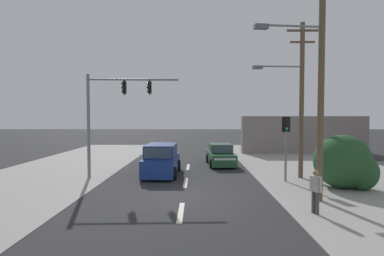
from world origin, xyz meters
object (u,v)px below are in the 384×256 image
at_px(utility_pole_midground_right, 299,95).
at_px(pedestrian_at_kerb, 316,189).
at_px(traffic_signal_mast, 111,107).
at_px(pedestal_signal_right_kerb, 286,138).
at_px(suv_crossing_left, 162,160).
at_px(utility_pole_foreground_right, 318,72).
at_px(sedan_oncoming_mid, 221,155).

distance_m(utility_pole_midground_right, pedestrian_at_kerb, 7.66).
bearing_deg(utility_pole_midground_right, traffic_signal_mast, -179.68).
distance_m(pedestal_signal_right_kerb, suv_crossing_left, 7.41).
height_order(utility_pole_midground_right, traffic_signal_mast, utility_pole_midground_right).
bearing_deg(utility_pole_foreground_right, pedestrian_at_kerb, -112.90).
relative_size(utility_pole_foreground_right, pedestrian_at_kerb, 6.20).
height_order(utility_pole_foreground_right, sedan_oncoming_mid, utility_pole_foreground_right).
xyz_separation_m(utility_pole_foreground_right, pedestrian_at_kerb, (-0.72, -1.71, -4.50)).
xyz_separation_m(pedestal_signal_right_kerb, pedestrian_at_kerb, (-0.54, -5.44, -1.49)).
bearing_deg(suv_crossing_left, pedestal_signal_right_kerb, -14.89).
bearing_deg(utility_pole_foreground_right, suv_crossing_left, 142.11).
height_order(sedan_oncoming_mid, pedestrian_at_kerb, pedestrian_at_kerb).
bearing_deg(suv_crossing_left, traffic_signal_mast, -161.21).
relative_size(pedestal_signal_right_kerb, suv_crossing_left, 0.78).
bearing_deg(suv_crossing_left, pedestrian_at_kerb, -48.47).
xyz_separation_m(utility_pole_foreground_right, traffic_signal_mast, (-10.00, 4.64, -1.28)).
distance_m(utility_pole_foreground_right, pedestrian_at_kerb, 4.86).
height_order(utility_pole_midground_right, sedan_oncoming_mid, utility_pole_midground_right).
relative_size(utility_pole_midground_right, pedestrian_at_kerb, 5.47).
distance_m(utility_pole_midground_right, suv_crossing_left, 8.98).
height_order(traffic_signal_mast, pedestrian_at_kerb, traffic_signal_mast).
xyz_separation_m(utility_pole_midground_right, pedestal_signal_right_kerb, (-1.02, -0.97, -2.40)).
height_order(utility_pole_midground_right, pedestrian_at_kerb, utility_pole_midground_right).
distance_m(suv_crossing_left, pedestrian_at_kerb, 9.76).
bearing_deg(sedan_oncoming_mid, pedestal_signal_right_kerb, -61.29).
bearing_deg(utility_pole_foreground_right, utility_pole_midground_right, 79.95).
distance_m(utility_pole_midground_right, sedan_oncoming_mid, 7.46).
bearing_deg(pedestal_signal_right_kerb, pedestrian_at_kerb, -95.63).
bearing_deg(pedestrian_at_kerb, pedestal_signal_right_kerb, 84.37).
bearing_deg(suv_crossing_left, sedan_oncoming_mid, 44.01).
bearing_deg(utility_pole_midground_right, suv_crossing_left, 173.64).
bearing_deg(sedan_oncoming_mid, utility_pole_foreground_right, -70.74).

